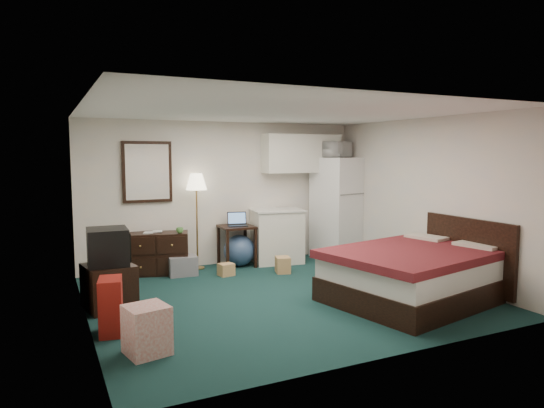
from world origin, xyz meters
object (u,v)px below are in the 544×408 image
floor_lamp (197,221)px  fridge (338,207)px  dresser (157,253)px  kitchen_counter (277,237)px  desk (237,246)px  bed (413,275)px  suitcase (111,306)px  tv_stand (109,286)px

floor_lamp → fridge: fridge is taller
dresser → kitchen_counter: kitchen_counter is taller
desk → kitchen_counter: size_ratio=0.77×
bed → suitcase: 3.81m
fridge → floor_lamp: bearing=162.4°
dresser → desk: (1.37, -0.05, 0.02)m
floor_lamp → kitchen_counter: 1.48m
dresser → fridge: (3.40, -0.10, 0.60)m
tv_stand → bed: bearing=-31.3°
suitcase → dresser: bearing=77.6°
desk → bed: size_ratio=0.34×
desk → kitchen_counter: kitchen_counter is taller
dresser → floor_lamp: floor_lamp is taller
desk → suitcase: 3.39m
desk → fridge: bearing=0.5°
desk → fridge: fridge is taller
bed → tv_stand: (-3.69, 1.40, -0.06)m
fridge → bed: bearing=-117.0°
floor_lamp → kitchen_counter: (1.43, -0.14, -0.34)m
floor_lamp → suitcase: 3.10m
desk → suitcase: desk is taller
tv_stand → suitcase: 0.94m
suitcase → desk: bearing=55.5°
fridge → desk: bearing=164.6°
fridge → suitcase: (-4.43, -2.35, -0.63)m
fridge → suitcase: 5.06m
floor_lamp → bed: bearing=-55.5°
dresser → bed: (2.75, -2.92, 0.00)m
bed → suitcase: (-3.78, 0.47, -0.03)m
bed → dresser: bearing=121.5°
floor_lamp → dresser: bearing=-174.3°
kitchen_counter → fridge: size_ratio=0.49×
floor_lamp → tv_stand: bearing=-135.8°
tv_stand → dresser: bearing=47.9°
dresser → fridge: 3.46m
tv_stand → desk: bearing=22.0°
desk → tv_stand: size_ratio=1.17×
kitchen_counter → dresser: bearing=-173.5°
floor_lamp → desk: 0.82m
dresser → fridge: bearing=14.1°
kitchen_counter → suitcase: size_ratio=1.51×
bed → fridge: bearing=65.2°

